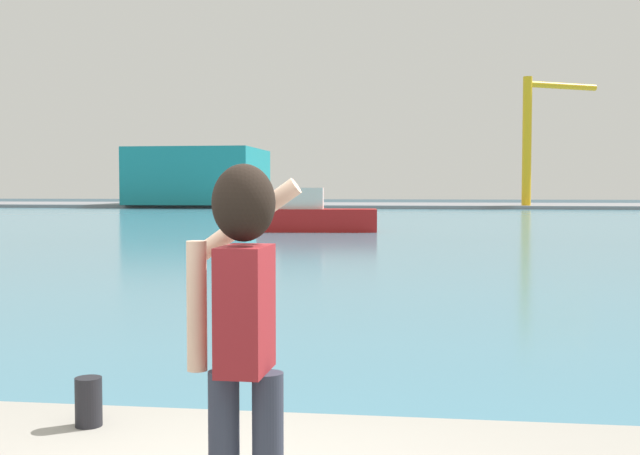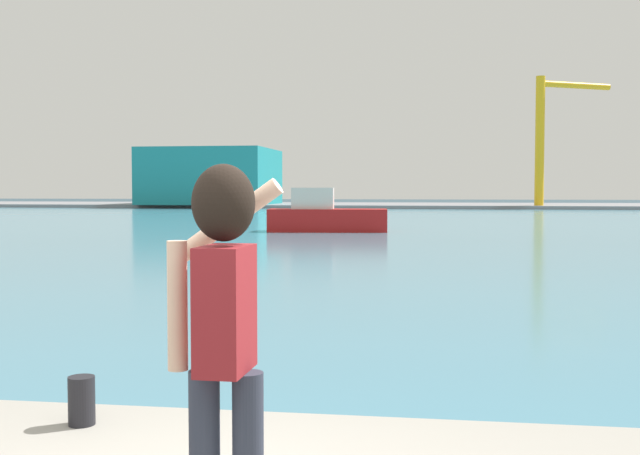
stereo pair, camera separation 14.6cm
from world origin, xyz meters
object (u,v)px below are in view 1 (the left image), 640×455
at_px(harbor_bollard, 89,402).
at_px(warehouse_left, 199,177).
at_px(boat_moored, 314,216).
at_px(port_crane, 535,128).
at_px(person_photographer, 243,317).

distance_m(harbor_bollard, warehouse_left, 89.51).
distance_m(boat_moored, warehouse_left, 55.56).
bearing_deg(harbor_bollard, boat_moored, 95.47).
distance_m(harbor_bollard, port_crane, 84.92).
distance_m(harbor_bollard, boat_moored, 34.93).
distance_m(person_photographer, port_crane, 86.23).
xyz_separation_m(boat_moored, warehouse_left, (-21.32, 51.23, 2.89)).
bearing_deg(person_photographer, boat_moored, 9.21).
xyz_separation_m(harbor_bollard, boat_moored, (-3.33, 34.77, 0.05)).
xyz_separation_m(boat_moored, port_crane, (17.90, 48.49, 8.15)).
distance_m(boat_moored, port_crane, 52.32).
height_order(person_photographer, warehouse_left, warehouse_left).
height_order(person_photographer, port_crane, port_crane).
height_order(boat_moored, warehouse_left, warehouse_left).
bearing_deg(warehouse_left, harbor_bollard, -74.01).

